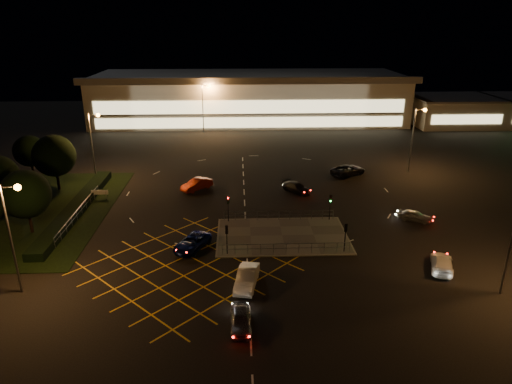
{
  "coord_description": "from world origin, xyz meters",
  "views": [
    {
      "loc": [
        -2.72,
        -47.28,
        22.41
      ],
      "look_at": [
        -0.56,
        6.65,
        2.0
      ],
      "focal_mm": 32.0,
      "sensor_mm": 36.0,
      "label": 1
    }
  ],
  "objects_px": {
    "car_left_blue": "(192,243)",
    "car_circ_red": "(197,184)",
    "car_near_silver": "(241,319)",
    "car_queue_white": "(247,278)",
    "car_east_grey": "(348,170)",
    "signal_sw": "(227,234)",
    "signal_se": "(345,232)",
    "signal_nw": "(228,204)",
    "car_approach_white": "(442,263)",
    "signal_ne": "(330,202)",
    "car_far_dkgrey": "(297,187)",
    "car_right_silver": "(415,216)"
  },
  "relations": [
    {
      "from": "car_queue_white",
      "to": "car_circ_red",
      "type": "bearing_deg",
      "value": 115.6
    },
    {
      "from": "car_near_silver",
      "to": "car_left_blue",
      "type": "distance_m",
      "value": 14.1
    },
    {
      "from": "signal_sw",
      "to": "signal_se",
      "type": "distance_m",
      "value": 12.0
    },
    {
      "from": "signal_ne",
      "to": "car_east_grey",
      "type": "xyz_separation_m",
      "value": [
        6.17,
        16.9,
        -1.58
      ]
    },
    {
      "from": "signal_nw",
      "to": "car_far_dkgrey",
      "type": "xyz_separation_m",
      "value": [
        9.28,
        9.75,
        -1.71
      ]
    },
    {
      "from": "car_circ_red",
      "to": "car_east_grey",
      "type": "bearing_deg",
      "value": 59.78
    },
    {
      "from": "car_left_blue",
      "to": "car_circ_red",
      "type": "distance_m",
      "value": 17.79
    },
    {
      "from": "car_queue_white",
      "to": "car_far_dkgrey",
      "type": "distance_m",
      "value": 24.74
    },
    {
      "from": "signal_sw",
      "to": "signal_se",
      "type": "xyz_separation_m",
      "value": [
        12.0,
        0.0,
        0.0
      ]
    },
    {
      "from": "signal_nw",
      "to": "car_queue_white",
      "type": "bearing_deg",
      "value": -82.29
    },
    {
      "from": "signal_ne",
      "to": "car_far_dkgrey",
      "type": "relative_size",
      "value": 0.69
    },
    {
      "from": "car_left_blue",
      "to": "car_circ_red",
      "type": "xyz_separation_m",
      "value": [
        -0.98,
        17.76,
        0.09
      ]
    },
    {
      "from": "car_far_dkgrey",
      "to": "car_circ_red",
      "type": "relative_size",
      "value": 0.95
    },
    {
      "from": "car_far_dkgrey",
      "to": "car_right_silver",
      "type": "xyz_separation_m",
      "value": [
        12.83,
        -10.26,
        -0.0
      ]
    },
    {
      "from": "signal_sw",
      "to": "car_right_silver",
      "type": "xyz_separation_m",
      "value": [
        22.1,
        7.48,
        -1.71
      ]
    },
    {
      "from": "signal_nw",
      "to": "car_queue_white",
      "type": "height_order",
      "value": "signal_nw"
    },
    {
      "from": "signal_se",
      "to": "car_right_silver",
      "type": "bearing_deg",
      "value": -143.48
    },
    {
      "from": "signal_nw",
      "to": "car_left_blue",
      "type": "bearing_deg",
      "value": -119.36
    },
    {
      "from": "car_circ_red",
      "to": "signal_se",
      "type": "bearing_deg",
      "value": -3.27
    },
    {
      "from": "car_left_blue",
      "to": "car_circ_red",
      "type": "height_order",
      "value": "car_circ_red"
    },
    {
      "from": "car_near_silver",
      "to": "car_right_silver",
      "type": "bearing_deg",
      "value": 41.79
    },
    {
      "from": "car_left_blue",
      "to": "signal_nw",
      "type": "bearing_deg",
      "value": 86.27
    },
    {
      "from": "car_approach_white",
      "to": "car_east_grey",
      "type": "bearing_deg",
      "value": -64.99
    },
    {
      "from": "signal_ne",
      "to": "car_queue_white",
      "type": "xyz_separation_m",
      "value": [
        -10.12,
        -13.85,
        -1.58
      ]
    },
    {
      "from": "car_near_silver",
      "to": "car_approach_white",
      "type": "xyz_separation_m",
      "value": [
        19.29,
        7.98,
        -0.01
      ]
    },
    {
      "from": "car_left_blue",
      "to": "car_circ_red",
      "type": "bearing_deg",
      "value": 118.77
    },
    {
      "from": "signal_sw",
      "to": "car_east_grey",
      "type": "bearing_deg",
      "value": -126.13
    },
    {
      "from": "signal_se",
      "to": "car_east_grey",
      "type": "bearing_deg",
      "value": -103.91
    },
    {
      "from": "car_approach_white",
      "to": "car_near_silver",
      "type": "bearing_deg",
      "value": 42.74
    },
    {
      "from": "car_right_silver",
      "to": "car_approach_white",
      "type": "bearing_deg",
      "value": -158.76
    },
    {
      "from": "car_queue_white",
      "to": "car_left_blue",
      "type": "xyz_separation_m",
      "value": [
        -5.55,
        7.33,
        -0.09
      ]
    },
    {
      "from": "signal_se",
      "to": "car_queue_white",
      "type": "bearing_deg",
      "value": 30.09
    },
    {
      "from": "signal_ne",
      "to": "car_east_grey",
      "type": "height_order",
      "value": "signal_ne"
    },
    {
      "from": "signal_nw",
      "to": "car_circ_red",
      "type": "relative_size",
      "value": 0.66
    },
    {
      "from": "signal_nw",
      "to": "signal_se",
      "type": "bearing_deg",
      "value": -33.65
    },
    {
      "from": "signal_sw",
      "to": "car_east_grey",
      "type": "relative_size",
      "value": 0.56
    },
    {
      "from": "car_near_silver",
      "to": "signal_se",
      "type": "bearing_deg",
      "value": 46.67
    },
    {
      "from": "signal_ne",
      "to": "car_approach_white",
      "type": "relative_size",
      "value": 0.67
    },
    {
      "from": "signal_nw",
      "to": "car_right_silver",
      "type": "bearing_deg",
      "value": -1.31
    },
    {
      "from": "car_far_dkgrey",
      "to": "signal_nw",
      "type": "bearing_deg",
      "value": -171.11
    },
    {
      "from": "signal_ne",
      "to": "car_east_grey",
      "type": "distance_m",
      "value": 18.06
    },
    {
      "from": "car_near_silver",
      "to": "car_east_grey",
      "type": "bearing_deg",
      "value": 64.32
    },
    {
      "from": "car_left_blue",
      "to": "car_east_grey",
      "type": "bearing_deg",
      "value": 72.64
    },
    {
      "from": "signal_ne",
      "to": "car_near_silver",
      "type": "distance_m",
      "value": 22.53
    },
    {
      "from": "signal_ne",
      "to": "car_near_silver",
      "type": "bearing_deg",
      "value": -118.55
    },
    {
      "from": "car_right_silver",
      "to": "car_circ_red",
      "type": "distance_m",
      "value": 29.22
    },
    {
      "from": "car_left_blue",
      "to": "signal_se",
      "type": "bearing_deg",
      "value": 20.3
    },
    {
      "from": "signal_ne",
      "to": "car_approach_white",
      "type": "height_order",
      "value": "signal_ne"
    },
    {
      "from": "car_approach_white",
      "to": "car_left_blue",
      "type": "bearing_deg",
      "value": 8.07
    },
    {
      "from": "car_near_silver",
      "to": "car_queue_white",
      "type": "relative_size",
      "value": 0.86
    }
  ]
}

